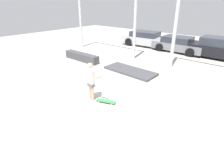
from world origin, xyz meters
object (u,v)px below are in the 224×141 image
Objects in this scene: parked_car_silver at (146,39)px; parked_car_black at (222,49)px; grind_box at (82,57)px; skateboarder at (91,80)px; skateboard at (106,101)px; manual_pad at (130,71)px; parked_car_grey at (178,44)px.

parked_car_black reaches higher than parked_car_silver.
parked_car_silver is 0.98× the size of parked_car_black.
parked_car_silver reaches higher than grind_box.
grind_box is (-4.35, 3.18, -0.63)m from skateboarder.
parked_car_black is at bearing 43.55° from grind_box.
skateboarder is 10.50m from parked_car_silver.
parked_car_silver is 6.09m from parked_car_black.
parked_car_black reaches higher than skateboard.
parked_car_silver reaches higher than manual_pad.
parked_car_black reaches higher than grind_box.
grind_box is 0.64× the size of parked_car_silver.
grind_box is at bearing 127.67° from skateboard.
parked_car_silver reaches higher than skateboard.
grind_box is 3.80m from manual_pad.
parked_car_grey is at bearing 86.96° from manual_pad.
parked_car_silver reaches higher than parked_car_grey.
grind_box is (-4.97, 2.98, 0.20)m from skateboard.
skateboarder reaches higher than parked_car_black.
skateboarder is 0.35× the size of parked_car_black.
skateboarder is at bearing -105.46° from parked_car_black.
manual_pad is (-1.20, 3.39, -0.00)m from skateboard.
parked_car_silver is (-3.28, 9.98, -0.24)m from skateboarder.
parked_car_black reaches higher than manual_pad.
grind_box reaches higher than manual_pad.
grind_box is at bearing -173.78° from manual_pad.
grind_box is at bearing -136.20° from parked_car_black.
skateboard is 0.18× the size of parked_car_black.
skateboard is at bearing -102.39° from parked_car_black.
parked_car_grey reaches higher than skateboard.
manual_pad is (-0.58, 3.59, -0.83)m from skateboarder.
skateboarder is at bearing -75.96° from parked_car_silver.
skateboarder is 9.89m from parked_car_grey.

